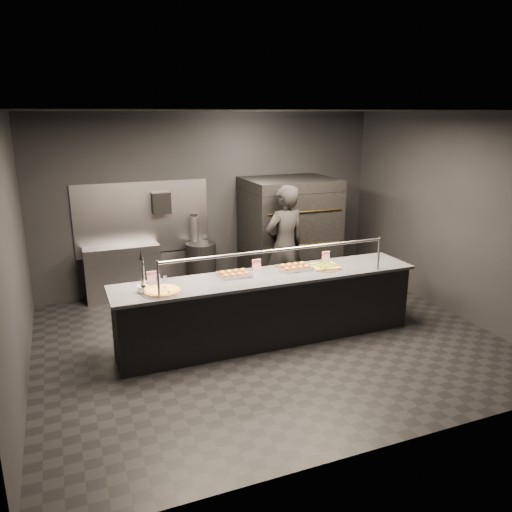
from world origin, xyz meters
The scene contains 15 objects.
room centered at (-0.02, 0.05, 1.50)m, with size 6.04×6.00×3.00m.
service_counter centered at (0.00, 0.00, 0.46)m, with size 4.10×0.78×1.37m.
pizza_oven centered at (1.20, 1.90, 0.97)m, with size 1.50×1.23×1.91m.
prep_shelf centered at (-1.60, 2.32, 0.45)m, with size 1.20×0.35×0.90m, color #99999E.
towel_dispenser centered at (-0.90, 2.39, 1.55)m, with size 0.30×0.20×0.35m, color black.
fire_extinguisher centered at (-0.35, 2.40, 1.06)m, with size 0.14×0.14×0.51m.
beer_tap centered at (-1.63, -0.04, 1.07)m, with size 0.14×0.20×0.54m.
round_pizza centered at (-1.43, -0.12, 0.94)m, with size 0.51×0.51×0.03m.
slider_tray_a centered at (-0.42, 0.15, 0.94)m, with size 0.43×0.32×0.07m.
slider_tray_b centered at (0.44, 0.12, 0.95)m, with size 0.50×0.42×0.07m.
square_pizza centered at (0.85, 0.01, 0.94)m, with size 0.45×0.45×0.05m.
condiment_jar centered at (-1.37, 0.28, 0.96)m, with size 0.14×0.05×0.09m.
tent_cards centered at (-0.17, 0.28, 1.00)m, with size 2.61×0.04×0.15m.
trash_bin centered at (-0.30, 2.22, 0.42)m, with size 0.51×0.51×0.85m, color black.
worker centered at (0.75, 1.10, 0.97)m, with size 0.71×0.46×1.93m, color black.
Camera 1 is at (-2.47, -5.72, 2.98)m, focal length 35.00 mm.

